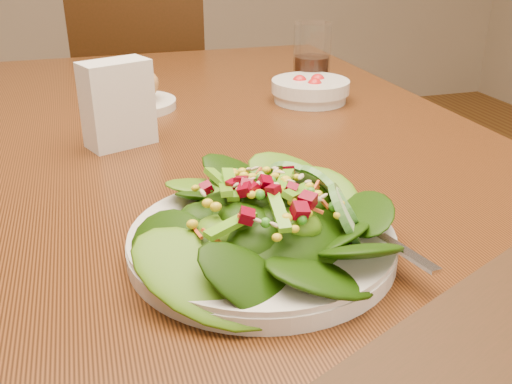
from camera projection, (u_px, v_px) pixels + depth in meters
dining_table at (214, 189)px, 0.98m from camera, size 0.90×1.40×0.75m
chair_far at (147, 111)px, 1.96m from camera, size 0.49×0.49×0.92m
salad_plate at (271, 225)px, 0.58m from camera, size 0.28×0.28×0.08m
bread_plate at (133, 92)px, 1.05m from camera, size 0.15×0.15×0.08m
tomato_bowl at (310, 90)px, 1.10m from camera, size 0.15×0.15×0.05m
drinking_glass at (312, 61)px, 1.18m from camera, size 0.08×0.08×0.13m
napkin_holder at (117, 102)px, 0.86m from camera, size 0.11×0.09×0.13m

